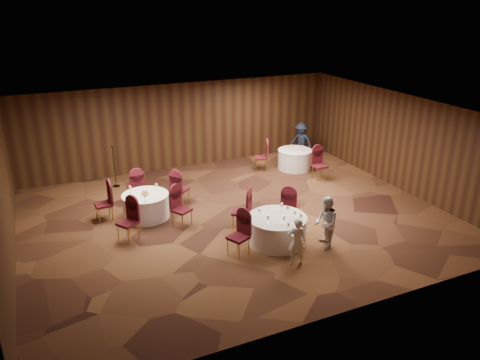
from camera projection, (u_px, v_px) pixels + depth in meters
name	position (u px, v px, depth m)	size (l,w,h in m)	color
ground	(237.00, 218.00, 13.88)	(12.00, 12.00, 0.00)	black
room_shell	(236.00, 155.00, 13.17)	(12.00, 12.00, 12.00)	silver
table_main	(277.00, 229.00, 12.37)	(1.57, 1.57, 0.74)	white
table_left	(146.00, 206.00, 13.77)	(1.36, 1.36, 0.74)	white
table_right	(295.00, 159.00, 17.73)	(1.28, 1.28, 0.74)	white
chairs_main	(257.00, 218.00, 12.74)	(2.81, 2.01, 1.00)	#400C10
chairs_left	(146.00, 202.00, 13.73)	(3.02, 2.96, 1.00)	#400C10
chairs_right	(290.00, 161.00, 17.11)	(2.11, 2.30, 1.00)	#400C10
tabletop_main	(284.00, 214.00, 12.18)	(1.08, 1.05, 0.22)	silver
tabletop_left	(145.00, 192.00, 13.61)	(0.82, 0.84, 0.22)	silver
tabletop_right	(302.00, 147.00, 17.42)	(0.08, 0.08, 0.22)	silver
mic_stand	(115.00, 175.00, 16.03)	(0.24, 0.24, 1.45)	black
woman_a	(297.00, 241.00, 11.28)	(0.45, 0.29, 1.23)	white
woman_b	(326.00, 223.00, 12.02)	(0.69, 0.53, 1.41)	silver
man_c	(301.00, 141.00, 18.68)	(0.96, 0.55, 1.49)	black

